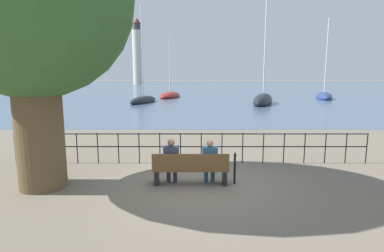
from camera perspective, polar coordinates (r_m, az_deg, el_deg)
ground_plane at (r=8.42m, az=-0.02°, el=-10.94°), size 1000.00×1000.00×0.00m
harbor_water at (r=166.60m, az=0.25°, el=8.12°), size 600.00×300.00×0.01m
park_bench at (r=8.22m, az=-0.02°, el=-8.20°), size 2.06×0.45×0.90m
seated_person_left at (r=8.24m, az=-3.70°, el=-6.35°), size 0.41×0.35×1.27m
seated_person_right at (r=8.24m, az=3.67°, el=-6.43°), size 0.41×0.35×1.25m
promenade_railing at (r=10.19m, az=0.04°, el=-3.33°), size 12.05×0.04×1.05m
closed_umbrella at (r=8.36m, az=8.40°, el=-7.53°), size 0.09×0.09×0.91m
sailboat_0 at (r=36.05m, az=-8.95°, el=4.92°), size 3.13×6.98×11.42m
sailboat_1 at (r=46.01m, az=24.07°, el=5.14°), size 4.02×7.25×11.38m
sailboat_2 at (r=45.09m, az=-3.93°, el=5.78°), size 3.72×7.86×9.29m
sailboat_3 at (r=34.51m, az=13.64°, el=4.73°), size 4.49×8.06×13.32m
harbor_lighthouse at (r=144.11m, az=-10.04°, el=13.35°), size 4.61×4.61×29.80m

